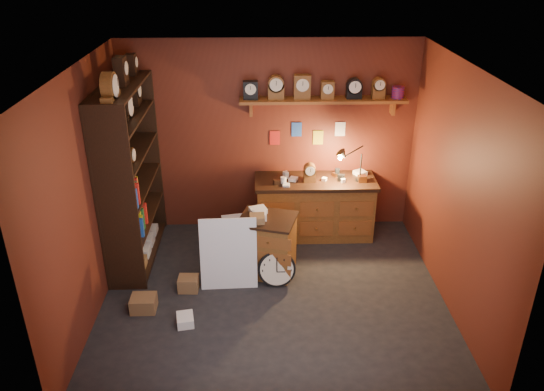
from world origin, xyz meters
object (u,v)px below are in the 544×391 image
Objects in this scene: workbench at (315,204)px; low_cabinet at (268,243)px; shelving_unit at (127,169)px; big_round_clock at (277,269)px.

low_cabinet is (-0.68, -0.94, -0.06)m from workbench.
shelving_unit is 1.55× the size of workbench.
low_cabinet is at bearing -126.06° from workbench.
low_cabinet reaches higher than big_round_clock.
low_cabinet is at bearing -14.30° from shelving_unit.
big_round_clock is at bearing -115.18° from workbench.
big_round_clock is (1.84, -0.73, -1.03)m from shelving_unit.
big_round_clock is at bearing -21.72° from shelving_unit.
big_round_clock is at bearing -54.09° from low_cabinet.
shelving_unit reaches higher than workbench.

